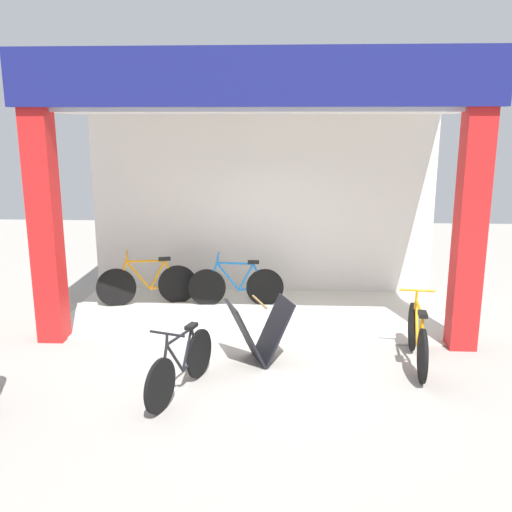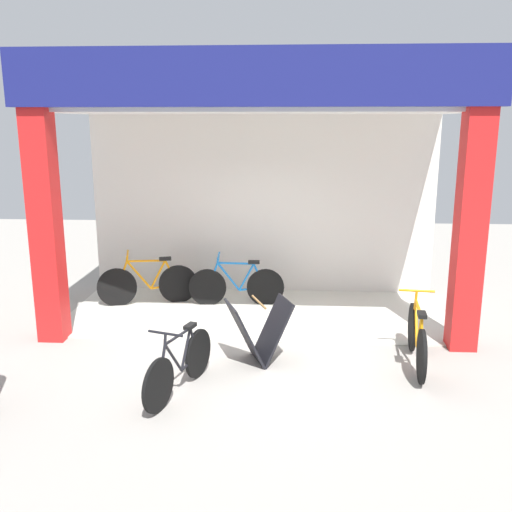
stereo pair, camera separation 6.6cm
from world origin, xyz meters
name	(u,v)px [view 1 (the left image)]	position (x,y,z in m)	size (l,w,h in m)	color
ground_plane	(254,343)	(0.00, 0.00, 0.00)	(20.67, 20.67, 0.00)	#9E9991
shop_facade	(259,181)	(0.00, 1.47, 2.21)	(6.53, 3.00, 4.10)	beige
bicycle_inside_0	(236,285)	(-0.40, 1.72, 0.37)	(1.67, 0.46, 0.92)	black
bicycle_inside_1	(148,284)	(-1.96, 1.68, 0.38)	(1.70, 0.56, 0.96)	black
bicycle_parked_0	(181,366)	(-0.77, -1.61, 0.35)	(0.57, 1.52, 0.87)	black
bicycle_parked_1	(417,337)	(2.21, -0.64, 0.38)	(0.47, 1.73, 0.95)	black
sandwich_board_sign	(260,331)	(0.12, -0.66, 0.43)	(0.96, 0.82, 0.86)	black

